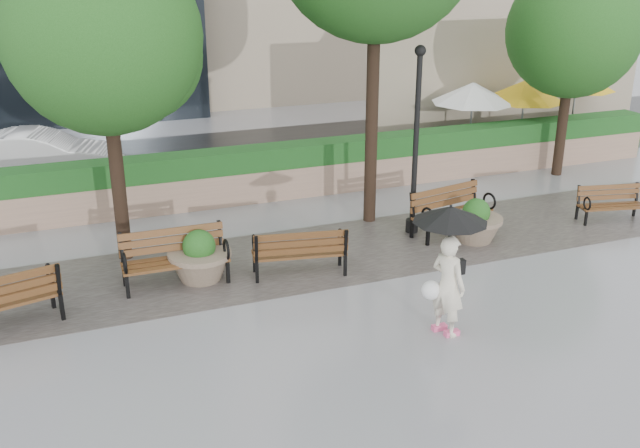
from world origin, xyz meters
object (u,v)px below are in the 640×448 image
object	(u,v)px
bench_1	(176,269)
bench_2	(300,261)
bench_3	(451,221)
planter_left	(200,261)
bench_4	(611,211)
pedestrian	(449,258)
bench_0	(0,313)
lamppost	(415,154)
planter_right	(475,225)
car_right	(40,156)

from	to	relation	value
bench_1	bench_2	size ratio (longest dim) A/B	1.04
bench_3	planter_left	size ratio (longest dim) A/B	1.67
bench_4	pedestrian	bearing A→B (deg)	-140.78
bench_3	bench_4	bearing A→B (deg)	-21.18
bench_0	lamppost	distance (m)	8.76
bench_1	planter_left	world-z (taller)	bench_1
bench_3	pedestrian	world-z (taller)	pedestrian
planter_right	lamppost	distance (m)	2.02
car_right	pedestrian	xyz separation A→B (m)	(6.03, -11.35, 0.63)
pedestrian	bench_0	bearing A→B (deg)	46.47
lamppost	bench_2	bearing A→B (deg)	-158.44
planter_right	bench_0	bearing A→B (deg)	-176.75
bench_1	planter_left	xyz separation A→B (m)	(0.47, 0.05, 0.08)
bench_0	bench_2	world-z (taller)	bench_0
bench_2	pedestrian	size ratio (longest dim) A/B	0.87
bench_1	planter_right	xyz separation A→B (m)	(6.47, -0.15, 0.07)
bench_0	lamppost	bearing A→B (deg)	175.52
planter_right	lamppost	bearing A→B (deg)	136.38
lamppost	car_right	distance (m)	10.53
bench_1	planter_left	bearing A→B (deg)	6.26
bench_1	bench_4	xyz separation A→B (m)	(10.13, -0.22, -0.07)
planter_left	planter_right	xyz separation A→B (m)	(6.00, -0.19, -0.02)
bench_2	planter_right	size ratio (longest dim) A/B	1.64
bench_3	planter_right	world-z (taller)	bench_3
bench_0	bench_2	distance (m)	5.38
bench_4	planter_left	bearing A→B (deg)	-169.12
bench_2	planter_right	distance (m)	4.15
bench_3	car_right	xyz separation A→B (m)	(-8.45, 7.50, 0.40)
bench_1	bench_3	bearing A→B (deg)	4.74
bench_4	planter_left	distance (m)	9.66
bench_2	car_right	world-z (taller)	car_right
bench_4	bench_2	bearing A→B (deg)	-166.15
bench_3	bench_4	xyz separation A→B (m)	(3.91, -0.66, -0.06)
bench_2	bench_0	bearing A→B (deg)	13.51
bench_1	bench_2	world-z (taller)	bench_1
bench_0	planter_left	distance (m)	3.59
bench_3	planter_left	distance (m)	5.76
bench_4	planter_left	size ratio (longest dim) A/B	1.35
car_right	bench_2	bearing A→B (deg)	-137.34
car_right	planter_left	bearing A→B (deg)	-147.08
bench_3	bench_0	bearing A→B (deg)	175.27
bench_2	bench_4	bearing A→B (deg)	-168.10
car_right	bench_0	bearing A→B (deg)	-171.39
bench_4	planter_left	world-z (taller)	planter_left
lamppost	pedestrian	bearing A→B (deg)	-111.31
bench_3	pedestrian	distance (m)	4.66
bench_1	car_right	world-z (taller)	car_right
bench_2	pedestrian	xyz separation A→B (m)	(1.47, -3.00, 1.05)
bench_0	car_right	size ratio (longest dim) A/B	0.49
bench_2	planter_left	xyz separation A→B (m)	(-1.86, 0.46, 0.11)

